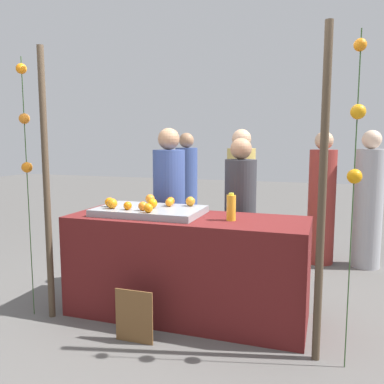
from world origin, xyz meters
The scene contains 25 objects.
ground_plane centered at (0.00, 0.00, 0.00)m, with size 24.00×24.00×0.00m, color #565451.
stall_counter centered at (0.00, 0.00, 0.45)m, with size 2.09×0.75×0.89m, color #5B1919.
orange_tray centered at (-0.36, 0.01, 0.92)m, with size 0.94×0.59×0.06m, color gray.
orange_0 centered at (-0.32, 0.00, 1.00)m, with size 0.08×0.08×0.08m, color orange.
orange_1 centered at (-0.23, 0.20, 0.99)m, with size 0.08×0.08×0.08m, color orange.
orange_2 centered at (-0.21, 0.13, 0.99)m, with size 0.07×0.07×0.07m, color orange.
orange_3 centered at (-0.49, -0.15, 0.99)m, with size 0.07×0.07×0.07m, color orange.
orange_4 centered at (-0.04, 0.21, 1.00)m, with size 0.09×0.09×0.09m, color orange.
orange_5 centered at (-0.65, -0.14, 1.00)m, with size 0.09×0.09×0.09m, color orange.
orange_6 centered at (-0.26, -0.23, 0.99)m, with size 0.08×0.08×0.08m, color orange.
orange_7 centered at (-0.45, 0.23, 1.00)m, with size 0.09×0.09×0.09m, color orange.
orange_8 centered at (-0.35, -0.15, 0.99)m, with size 0.08×0.08×0.08m, color orange.
orange_9 centered at (-0.72, -0.06, 1.00)m, with size 0.08×0.08×0.08m, color orange.
juice_bottle centered at (0.40, -0.03, 1.00)m, with size 0.08×0.08×0.23m.
chalkboard_sign centered at (-0.22, -0.60, 0.20)m, with size 0.31×0.03×0.43m.
vendor_left centered at (-0.43, 0.68, 0.78)m, with size 0.34×0.34×1.68m.
vendor_right centered at (0.33, 0.70, 0.74)m, with size 0.32×0.32×1.58m.
crowd_person_0 centered at (1.64, 2.02, 0.78)m, with size 0.34×0.34×1.68m.
crowd_person_1 centered at (0.17, 1.50, 0.78)m, with size 0.34×0.34×1.69m.
crowd_person_2 centered at (-0.89, 2.54, 0.77)m, with size 0.33×0.33×1.66m.
crowd_person_3 centered at (1.10, 2.02, 0.77)m, with size 0.33×0.33×1.66m.
canopy_post_left centered at (-1.12, -0.42, 1.17)m, with size 0.06×0.06×2.33m, color #473828.
canopy_post_right centered at (1.12, -0.42, 1.17)m, with size 0.06×0.06×2.33m, color #473828.
garland_strand_left centered at (-1.31, -0.43, 1.69)m, with size 0.10×0.10×2.25m.
garland_strand_right centered at (1.32, -0.47, 1.64)m, with size 0.10×0.10×2.25m.
Camera 1 is at (1.16, -3.31, 1.57)m, focal length 38.19 mm.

